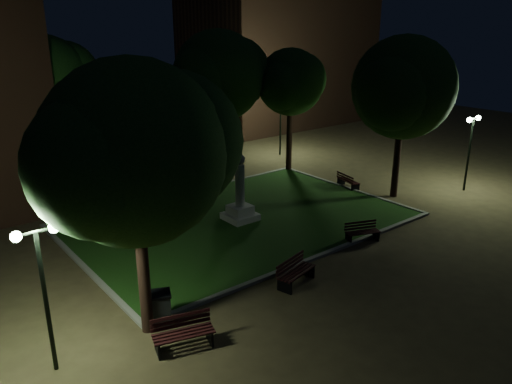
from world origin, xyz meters
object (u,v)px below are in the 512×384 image
bench_far_side (217,175)px  trash_bin (161,308)px  bench_near_left (295,272)px  bench_west_near (183,333)px  monument (240,202)px  bench_right_side (347,181)px  bench_near_right (362,232)px

bench_far_side → trash_bin: 14.53m
bench_near_left → bench_west_near: size_ratio=0.97×
monument → bench_right_side: 7.74m
bench_near_right → bench_near_left: bearing=-147.3°
bench_west_near → trash_bin: trash_bin is taller
bench_right_side → trash_bin: bearing=123.1°
bench_right_side → bench_near_left: bearing=135.1°
bench_near_right → monument: bearing=140.2°
monument → bench_west_near: (-7.14, -6.75, -0.50)m
bench_far_side → bench_right_side: bearing=123.8°
monument → bench_west_near: bearing=-136.6°
bench_right_side → bench_west_near: bearing=127.8°
monument → trash_bin: (-7.04, -5.29, -0.41)m
bench_near_right → trash_bin: size_ratio=1.47×
bench_west_near → trash_bin: bearing=102.8°
bench_far_side → bench_west_near: bearing=42.5°
bench_far_side → bench_near_right: bearing=81.6°
bench_near_left → monument: bearing=57.2°
bench_right_side → bench_near_right: bearing=149.4°
monument → bench_far_side: size_ratio=1.71×
bench_near_left → bench_near_right: size_ratio=1.14×
monument → bench_far_side: (2.55, 5.63, -0.49)m
bench_far_side → bench_near_left: bearing=58.9°
monument → trash_bin: monument is taller
bench_near_left → bench_west_near: 5.13m
bench_far_side → monument: bearing=56.1°
trash_bin → bench_near_left: bearing=-8.5°
bench_near_left → bench_far_side: bench_far_side is taller
bench_near_right → trash_bin: 9.80m
monument → bench_west_near: 9.84m
bench_near_left → bench_far_side: (4.61, 11.65, 0.02)m
bench_near_left → trash_bin: (-4.98, 0.74, 0.11)m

